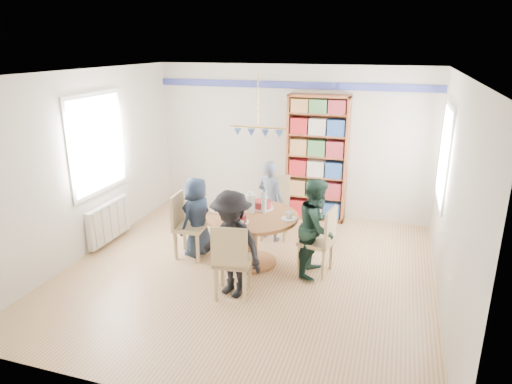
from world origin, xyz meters
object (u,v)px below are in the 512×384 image
at_px(chair_right, 322,238).
at_px(chair_far, 275,204).
at_px(person_near, 232,244).
at_px(chair_left, 185,222).
at_px(person_far, 271,201).
at_px(person_left, 197,217).
at_px(person_right, 317,227).
at_px(dining_table, 252,227).
at_px(bookshelf, 317,160).
at_px(chair_near, 231,258).
at_px(radiator, 109,221).

height_order(chair_right, chair_far, chair_far).
bearing_deg(person_near, chair_left, 160.01).
bearing_deg(chair_left, chair_right, 1.26).
relative_size(chair_left, person_far, 0.73).
height_order(person_left, person_right, person_right).
distance_m(dining_table, bookshelf, 2.20).
height_order(chair_far, chair_near, chair_far).
height_order(dining_table, person_far, person_far).
height_order(chair_right, person_far, person_far).
height_order(radiator, person_left, person_left).
bearing_deg(person_left, dining_table, 102.62).
distance_m(dining_table, person_right, 0.93).
relative_size(dining_table, chair_left, 1.35).
bearing_deg(dining_table, radiator, 179.51).
relative_size(person_left, person_near, 0.87).
height_order(chair_near, bookshelf, bookshelf).
relative_size(chair_left, chair_far, 0.95).
xyz_separation_m(chair_near, bookshelf, (0.48, 3.05, 0.55)).
height_order(person_near, bookshelf, bookshelf).
distance_m(chair_far, person_left, 1.38).
xyz_separation_m(chair_right, bookshelf, (-0.47, 2.07, 0.56)).
distance_m(chair_left, person_left, 0.19).
height_order(chair_left, person_near, person_near).
bearing_deg(person_right, chair_near, 143.44).
relative_size(chair_far, person_right, 0.74).
xyz_separation_m(radiator, person_left, (1.52, 0.02, 0.25)).
bearing_deg(chair_right, chair_near, -133.89).
xyz_separation_m(chair_left, person_right, (1.95, 0.04, 0.15)).
height_order(dining_table, bookshelf, bookshelf).
relative_size(chair_left, person_left, 0.80).
xyz_separation_m(chair_near, person_left, (-0.93, 1.03, 0.05)).
xyz_separation_m(radiator, chair_right, (3.40, -0.03, 0.18)).
xyz_separation_m(chair_left, person_left, (0.15, 0.10, 0.07)).
xyz_separation_m(chair_near, person_right, (0.87, 0.98, 0.13)).
xyz_separation_m(radiator, person_right, (3.32, -0.03, 0.33)).
relative_size(radiator, person_far, 0.76).
bearing_deg(person_far, chair_right, 156.84).
height_order(chair_right, bookshelf, bookshelf).
bearing_deg(chair_far, chair_near, -89.71).
bearing_deg(person_near, person_far, 108.82).
xyz_separation_m(chair_right, person_near, (-0.98, -0.88, 0.16)).
height_order(dining_table, person_left, person_left).
bearing_deg(radiator, dining_table, -0.49).
xyz_separation_m(dining_table, person_left, (-0.87, 0.04, 0.04)).
bearing_deg(radiator, chair_far, 23.46).
relative_size(person_left, bookshelf, 0.54).
bearing_deg(person_far, bookshelf, -94.39).
relative_size(chair_right, person_far, 0.74).
bearing_deg(bookshelf, dining_table, -104.39).
height_order(dining_table, person_near, person_near).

